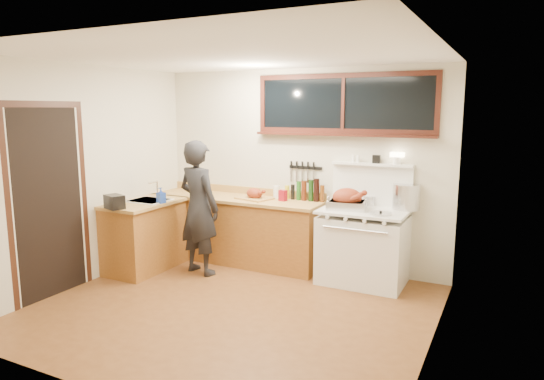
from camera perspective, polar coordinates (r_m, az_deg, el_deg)
The scene contains 20 objects.
ground_plane at distance 5.28m, azimuth -4.76°, elevation -13.87°, with size 4.00×3.50×0.02m, color brown.
room_shell at distance 4.87m, azimuth -5.03°, elevation 4.36°, with size 4.10×3.60×2.65m.
counter_back at distance 6.71m, azimuth -4.21°, elevation -4.56°, with size 2.44×0.64×1.00m.
counter_left at distance 6.58m, azimuth -14.72°, elevation -5.16°, with size 0.64×1.09×0.90m.
sink_unit at distance 6.54m, azimuth -14.29°, elevation -1.68°, with size 0.50×0.45×0.37m.
vintage_stove at distance 5.97m, azimuth 10.69°, elevation -6.36°, with size 1.02×0.74×1.57m.
back_window at distance 6.16m, azimuth 8.33°, elevation 9.24°, with size 2.32×0.13×0.77m.
left_doorway at distance 5.86m, azimuth -24.72°, elevation -1.16°, with size 0.02×1.04×2.17m.
knife_strip at distance 6.40m, azimuth 3.80°, elevation 2.57°, with size 0.46×0.03×0.28m.
man at distance 6.18m, azimuth -8.61°, elevation -2.07°, with size 0.69×0.53×1.71m.
soap_bottle at distance 6.31m, azimuth -12.93°, elevation -0.61°, with size 0.11×0.11×0.20m.
toaster at distance 6.11m, azimuth -18.05°, elevation -1.33°, with size 0.28×0.24×0.17m.
cutting_board at distance 6.44m, azimuth -2.05°, elevation -0.58°, with size 0.51×0.43×0.15m.
roast_turkey at distance 5.86m, azimuth 8.87°, elevation -1.22°, with size 0.50×0.41×0.25m.
stockpot at distance 5.99m, azimuth 15.51°, elevation -0.75°, with size 0.43×0.43×0.30m.
saucepan at distance 6.14m, azimuth 11.37°, elevation -1.22°, with size 0.20×0.29×0.12m.
pot_lid at distance 5.64m, azimuth 12.66°, elevation -2.71°, with size 0.29×0.29×0.04m.
coffee_tin at distance 6.30m, azimuth 1.29°, elevation -0.65°, with size 0.11×0.09×0.14m.
pitcher at distance 6.49m, azimuth 0.54°, elevation -0.25°, with size 0.11×0.11×0.17m.
bottle_cluster at distance 6.32m, azimuth 4.10°, elevation -0.12°, with size 0.55×0.07×0.30m.
Camera 1 is at (2.55, -4.13, 2.09)m, focal length 32.00 mm.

